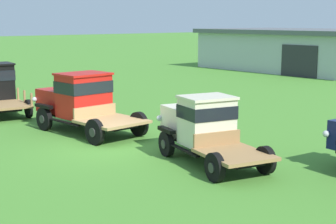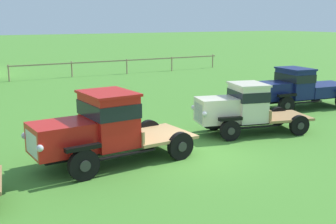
{
  "view_description": "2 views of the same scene",
  "coord_description": "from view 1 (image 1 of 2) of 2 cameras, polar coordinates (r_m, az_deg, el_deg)",
  "views": [
    {
      "loc": [
        14.25,
        -9.43,
        4.27
      ],
      "look_at": [
        0.33,
        2.38,
        1.0
      ],
      "focal_mm": 55.0,
      "sensor_mm": 36.0,
      "label": 1
    },
    {
      "loc": [
        -7.43,
        -11.29,
        4.46
      ],
      "look_at": [
        0.33,
        2.38,
        1.0
      ],
      "focal_mm": 45.0,
      "sensor_mm": 36.0,
      "label": 2
    }
  ],
  "objects": [
    {
      "name": "vintage_truck_second_in_line",
      "position": [
        20.24,
        -9.74,
        1.32
      ],
      "size": [
        5.4,
        2.49,
        2.28
      ],
      "color": "black",
      "rests_on": "ground"
    },
    {
      "name": "ground_plane",
      "position": [
        17.61,
        -6.62,
        -3.94
      ],
      "size": [
        240.0,
        240.0,
        0.0
      ],
      "primitive_type": "plane",
      "color": "#47842D"
    },
    {
      "name": "vintage_truck_midrow_center",
      "position": [
        15.83,
        3.87,
        -1.54
      ],
      "size": [
        4.9,
        2.72,
        2.02
      ],
      "color": "black",
      "rests_on": "ground"
    },
    {
      "name": "farm_shed",
      "position": [
        45.71,
        15.27,
        6.67
      ],
      "size": [
        17.69,
        10.42,
        3.49
      ],
      "color": "#B2B7BC",
      "rests_on": "ground"
    }
  ]
}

